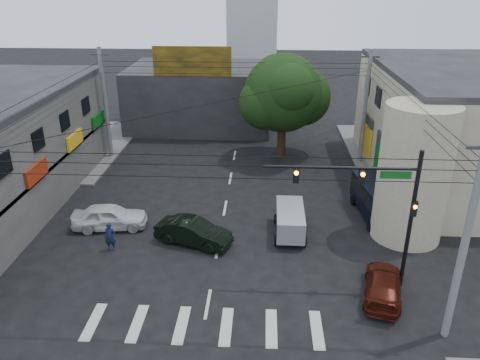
# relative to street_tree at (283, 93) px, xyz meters

# --- Properties ---
(ground) EXTENTS (160.00, 160.00, 0.00)m
(ground) POSITION_rel_street_tree_xyz_m (-4.00, -17.00, -5.47)
(ground) COLOR black
(ground) RESTS_ON ground
(sidewalk_far_left) EXTENTS (16.00, 16.00, 0.15)m
(sidewalk_far_left) POSITION_rel_street_tree_xyz_m (-22.00, 1.00, -5.40)
(sidewalk_far_left) COLOR #514F4C
(sidewalk_far_left) RESTS_ON ground
(sidewalk_far_right) EXTENTS (16.00, 16.00, 0.15)m
(sidewalk_far_right) POSITION_rel_street_tree_xyz_m (14.00, 1.00, -5.40)
(sidewalk_far_right) COLOR #514F4C
(sidewalk_far_right) RESTS_ON ground
(building_right) EXTENTS (14.00, 18.00, 8.00)m
(building_right) POSITION_rel_street_tree_xyz_m (14.00, -4.00, -1.47)
(building_right) COLOR gray
(building_right) RESTS_ON ground
(corner_column) EXTENTS (4.00, 4.00, 8.00)m
(corner_column) POSITION_rel_street_tree_xyz_m (7.00, -13.00, -1.47)
(corner_column) COLOR gray
(corner_column) RESTS_ON ground
(building_far) EXTENTS (14.00, 10.00, 6.00)m
(building_far) POSITION_rel_street_tree_xyz_m (-8.00, 9.00, -2.47)
(building_far) COLOR #232326
(building_far) RESTS_ON ground
(billboard) EXTENTS (7.00, 0.30, 2.60)m
(billboard) POSITION_rel_street_tree_xyz_m (-8.00, 4.10, 1.83)
(billboard) COLOR olive
(billboard) RESTS_ON building_far
(street_tree) EXTENTS (6.40, 6.40, 8.70)m
(street_tree) POSITION_rel_street_tree_xyz_m (0.00, 0.00, 0.00)
(street_tree) COLOR black
(street_tree) RESTS_ON ground
(traffic_gantry) EXTENTS (7.10, 0.35, 7.20)m
(traffic_gantry) POSITION_rel_street_tree_xyz_m (3.82, -18.00, -0.64)
(traffic_gantry) COLOR black
(traffic_gantry) RESTS_ON ground
(utility_pole_near_right) EXTENTS (0.32, 0.32, 9.20)m
(utility_pole_near_right) POSITION_rel_street_tree_xyz_m (6.50, -21.50, -0.87)
(utility_pole_near_right) COLOR #59595B
(utility_pole_near_right) RESTS_ON ground
(utility_pole_far_left) EXTENTS (0.32, 0.32, 9.20)m
(utility_pole_far_left) POSITION_rel_street_tree_xyz_m (-14.50, -1.00, -0.87)
(utility_pole_far_left) COLOR #59595B
(utility_pole_far_left) RESTS_ON ground
(utility_pole_far_right) EXTENTS (0.32, 0.32, 9.20)m
(utility_pole_far_right) POSITION_rel_street_tree_xyz_m (6.50, -1.00, -0.87)
(utility_pole_far_right) COLOR #59595B
(utility_pole_far_right) RESTS_ON ground
(dark_sedan) EXTENTS (4.27, 5.39, 1.46)m
(dark_sedan) POSITION_rel_street_tree_xyz_m (-5.45, -14.56, -4.74)
(dark_sedan) COLOR black
(dark_sedan) RESTS_ON ground
(white_compact) EXTENTS (3.00, 4.97, 1.53)m
(white_compact) POSITION_rel_street_tree_xyz_m (-10.83, -13.00, -4.71)
(white_compact) COLOR silver
(white_compact) RESTS_ON ground
(maroon_sedan) EXTENTS (3.82, 5.16, 1.26)m
(maroon_sedan) POSITION_rel_street_tree_xyz_m (4.38, -18.90, -4.85)
(maroon_sedan) COLOR #3E1108
(maroon_sedan) RESTS_ON ground
(silver_minivan) EXTENTS (3.87, 1.68, 1.65)m
(silver_minivan) POSITION_rel_street_tree_xyz_m (0.15, -13.21, -4.65)
(silver_minivan) COLOR #A3A5AB
(silver_minivan) RESTS_ON ground
(navy_van) EXTENTS (5.94, 3.30, 2.19)m
(navy_van) POSITION_rel_street_tree_xyz_m (5.87, -10.72, -4.38)
(navy_van) COLOR black
(navy_van) RESTS_ON ground
(traffic_officer) EXTENTS (0.64, 0.44, 1.72)m
(traffic_officer) POSITION_rel_street_tree_xyz_m (-10.00, -15.54, -4.61)
(traffic_officer) COLOR #121C41
(traffic_officer) RESTS_ON ground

